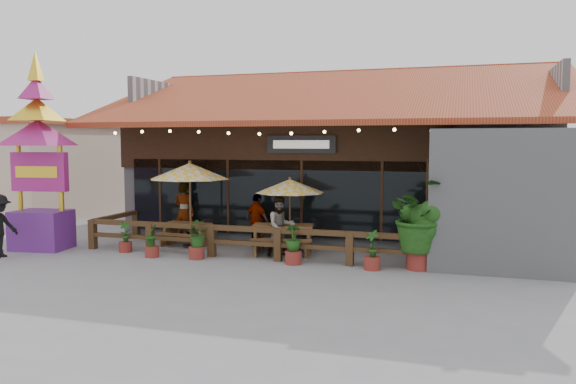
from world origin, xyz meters
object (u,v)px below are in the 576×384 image
(picnic_table_right, at_px, (283,234))
(tropical_plant, at_px, (420,218))
(picnic_table_left, at_px, (187,230))
(umbrella_right, at_px, (290,186))
(thai_sign_tower, at_px, (38,138))
(umbrella_left, at_px, (190,172))

(picnic_table_right, height_order, tropical_plant, tropical_plant)
(picnic_table_left, xyz_separation_m, tropical_plant, (7.30, -1.32, 0.87))
(umbrella_right, height_order, picnic_table_right, umbrella_right)
(picnic_table_right, relative_size, thai_sign_tower, 0.32)
(umbrella_left, height_order, umbrella_right, umbrella_left)
(umbrella_left, bearing_deg, picnic_table_right, -1.55)
(picnic_table_right, bearing_deg, umbrella_left, 178.45)
(picnic_table_left, bearing_deg, umbrella_right, 0.72)
(umbrella_left, relative_size, umbrella_right, 1.11)
(umbrella_left, relative_size, picnic_table_right, 1.44)
(umbrella_left, distance_m, umbrella_right, 3.19)
(picnic_table_left, xyz_separation_m, thai_sign_tower, (-3.94, -1.92, 2.92))
(picnic_table_left, relative_size, tropical_plant, 0.68)
(thai_sign_tower, bearing_deg, umbrella_right, 14.98)
(picnic_table_left, distance_m, thai_sign_tower, 5.27)
(picnic_table_left, xyz_separation_m, picnic_table_right, (3.31, -0.35, 0.09))
(picnic_table_right, xyz_separation_m, thai_sign_tower, (-7.25, -1.57, 2.83))
(umbrella_left, xyz_separation_m, picnic_table_right, (3.05, -0.08, -1.79))
(umbrella_right, bearing_deg, picnic_table_right, -103.15)
(umbrella_left, height_order, picnic_table_left, umbrella_left)
(umbrella_right, distance_m, thai_sign_tower, 7.74)
(tropical_plant, bearing_deg, picnic_table_right, 166.40)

